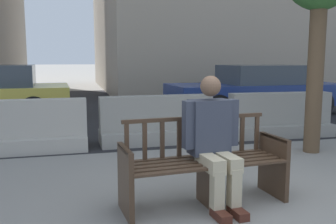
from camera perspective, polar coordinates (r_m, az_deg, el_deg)
The scene contains 8 objects.
ground_plane at distance 3.89m, azimuth 13.75°, elevation -14.50°, with size 200.00×200.00×0.00m, color gray.
street_asphalt at distance 12.07m, azimuth -6.01°, elevation 1.04°, with size 120.00×12.00×0.01m, color black.
street_bench at distance 3.88m, azimuth 5.44°, elevation -8.17°, with size 1.73×0.65×0.88m.
seated_person at distance 3.79m, azimuth 6.91°, elevation -4.01°, with size 0.59×0.74×1.31m.
jersey_barrier_centre at distance 6.64m, azimuth -1.73°, elevation -1.79°, with size 2.01×0.72×0.84m.
jersey_barrier_left at distance 6.41m, azimuth -21.24°, elevation -2.70°, with size 2.00×0.69×0.84m.
jersey_barrier_right at distance 7.52m, azimuth 16.64°, elevation -0.96°, with size 2.03×0.77×0.84m.
car_sedan_mid at distance 10.39m, azimuth 13.42°, elevation 3.33°, with size 4.75×2.00×1.31m.
Camera 1 is at (-1.73, -3.16, 1.48)m, focal length 40.00 mm.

